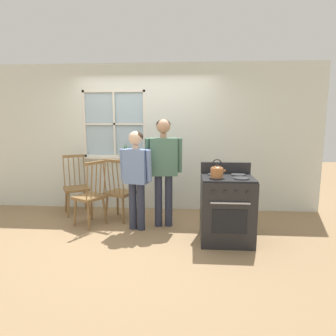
{
  "coord_description": "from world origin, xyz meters",
  "views": [
    {
      "loc": [
        0.81,
        -4.16,
        1.72
      ],
      "look_at": [
        0.5,
        0.14,
        1.0
      ],
      "focal_mm": 32.0,
      "sensor_mm": 36.0,
      "label": 1
    }
  ],
  "objects": [
    {
      "name": "chair_center_cluster",
      "position": [
        -0.77,
        0.4,
        0.47
      ],
      "size": [
        0.56,
        0.56,
        1.06
      ],
      "rotation": [
        0.0,
        0.0,
        -2.1
      ],
      "color": "olive",
      "rests_on": "ground_plane"
    },
    {
      "name": "ground_plane",
      "position": [
        0.0,
        0.0,
        0.0
      ],
      "size": [
        16.0,
        16.0,
        0.0
      ],
      "primitive_type": "plane",
      "color": "#937551"
    },
    {
      "name": "person_teen_center",
      "position": [
        0.4,
        0.45,
        1.05
      ],
      "size": [
        0.59,
        0.27,
        1.71
      ],
      "rotation": [
        0.0,
        0.0,
        0.14
      ],
      "color": "#2D3347",
      "rests_on": "ground_plane"
    },
    {
      "name": "potted_plant",
      "position": [
        -0.38,
        1.31,
        1.08
      ],
      "size": [
        0.15,
        0.15,
        0.26
      ],
      "color": "#935B3D",
      "rests_on": "wall_back"
    },
    {
      "name": "kettle",
      "position": [
        1.17,
        -0.21,
        1.02
      ],
      "size": [
        0.21,
        0.17,
        0.25
      ],
      "color": "#A86638",
      "rests_on": "stove"
    },
    {
      "name": "wall_back",
      "position": [
        0.04,
        1.4,
        1.33
      ],
      "size": [
        6.4,
        0.16,
        2.7
      ],
      "color": "silver",
      "rests_on": "ground_plane"
    },
    {
      "name": "chair_by_window",
      "position": [
        -1.23,
        0.98,
        0.47
      ],
      "size": [
        0.56,
        0.55,
        1.06
      ],
      "rotation": [
        0.0,
        0.0,
        0.51
      ],
      "color": "olive",
      "rests_on": "ground_plane"
    },
    {
      "name": "chair_near_wall",
      "position": [
        -0.38,
        0.69,
        0.47
      ],
      "size": [
        0.54,
        0.53,
        1.06
      ],
      "rotation": [
        0.0,
        0.0,
        2.76
      ],
      "color": "olive",
      "rests_on": "ground_plane"
    },
    {
      "name": "person_elderly_left",
      "position": [
        0.0,
        0.27,
        0.93
      ],
      "size": [
        0.52,
        0.3,
        1.53
      ],
      "rotation": [
        0.0,
        0.0,
        -0.27
      ],
      "color": "#2D3347",
      "rests_on": "ground_plane"
    },
    {
      "name": "stove",
      "position": [
        1.33,
        -0.08,
        0.47
      ],
      "size": [
        0.72,
        0.68,
        1.08
      ],
      "color": "#232326",
      "rests_on": "ground_plane"
    }
  ]
}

